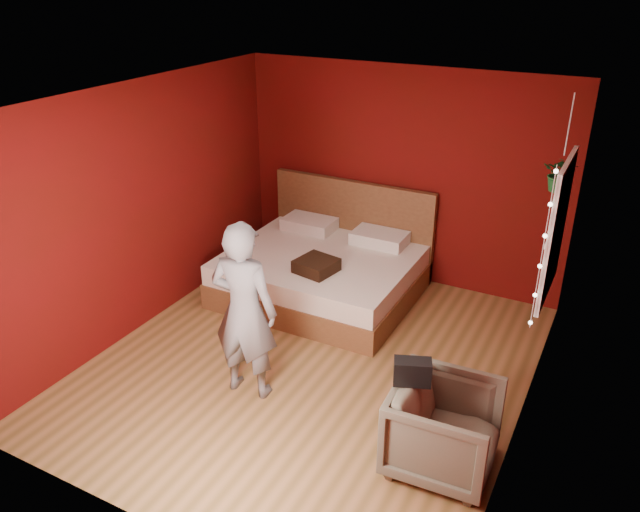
% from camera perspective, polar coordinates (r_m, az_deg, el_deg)
% --- Properties ---
extents(floor, '(4.50, 4.50, 0.00)m').
position_cam_1_polar(floor, '(6.30, -0.79, -9.81)').
color(floor, olive).
rests_on(floor, ground).
extents(room_walls, '(4.04, 4.54, 2.62)m').
position_cam_1_polar(room_walls, '(5.51, -0.90, 4.63)').
color(room_walls, '#5A090A').
rests_on(room_walls, ground).
extents(window, '(0.05, 0.97, 1.27)m').
position_cam_1_polar(window, '(5.84, 20.78, 2.28)').
color(window, white).
rests_on(window, room_walls).
extents(fairy_lights, '(0.04, 0.04, 1.45)m').
position_cam_1_polar(fairy_lights, '(5.36, 19.68, 0.42)').
color(fairy_lights, silver).
rests_on(fairy_lights, room_walls).
extents(bed, '(2.14, 1.82, 1.18)m').
position_cam_1_polar(bed, '(7.43, 0.42, -1.21)').
color(bed, brown).
rests_on(bed, ground).
extents(person, '(0.66, 0.47, 1.69)m').
position_cam_1_polar(person, '(5.54, -6.93, -5.00)').
color(person, slate).
rests_on(person, ground).
extents(armchair, '(0.85, 0.83, 0.73)m').
position_cam_1_polar(armchair, '(5.07, 11.25, -15.22)').
color(armchair, '#686752').
rests_on(armchair, ground).
extents(handbag, '(0.31, 0.23, 0.20)m').
position_cam_1_polar(handbag, '(4.81, 8.44, -10.42)').
color(handbag, black).
rests_on(handbag, armchair).
extents(throw_pillow, '(0.46, 0.46, 0.14)m').
position_cam_1_polar(throw_pillow, '(6.84, -0.34, -0.88)').
color(throw_pillow, black).
rests_on(throw_pillow, bed).
extents(hanging_plant, '(0.31, 0.27, 0.90)m').
position_cam_1_polar(hanging_plant, '(6.16, 21.17, 7.05)').
color(hanging_plant, silver).
rests_on(hanging_plant, room_walls).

